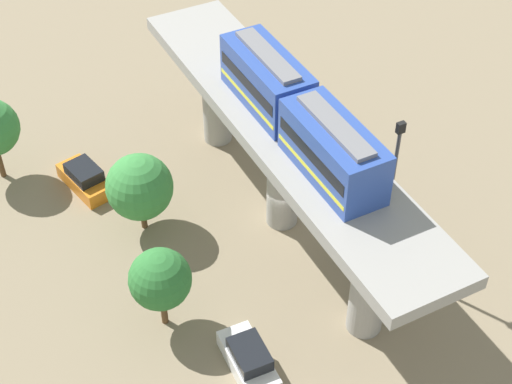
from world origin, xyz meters
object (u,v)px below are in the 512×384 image
train (298,113)px  tree_mid_lot (140,187)px  parked_car_white (249,360)px  signal_post (391,191)px  tree_far_corner (160,279)px  parked_car_orange (85,179)px

train → tree_mid_lot: bearing=-31.7°
parked_car_white → signal_post: bearing=-160.1°
train → parked_car_white: 12.96m
tree_mid_lot → tree_far_corner: 7.49m
tree_mid_lot → signal_post: signal_post is taller
tree_far_corner → signal_post: (-12.75, 1.70, 2.16)m
parked_car_white → tree_mid_lot: (0.95, -12.08, 2.49)m
signal_post → train: bearing=-51.4°
tree_mid_lot → signal_post: (-11.07, 9.00, 2.35)m
train → tree_far_corner: bearing=15.3°
parked_car_white → tree_mid_lot: size_ratio=0.82×
train → parked_car_white: (6.72, 7.33, -8.31)m
signal_post → parked_car_orange: bearing=-47.1°
parked_car_white → tree_far_corner: tree_far_corner is taller
parked_car_white → tree_far_corner: bearing=-58.2°
train → parked_car_orange: bearing=-45.3°
parked_car_white → parked_car_orange: bearing=-77.2°
train → parked_car_orange: size_ratio=3.02×
parked_car_orange → parked_car_white: 17.39m
tree_mid_lot → tree_far_corner: (1.68, 7.30, 0.19)m
parked_car_white → signal_post: size_ratio=0.42×
train → parked_car_white: bearing=47.5°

